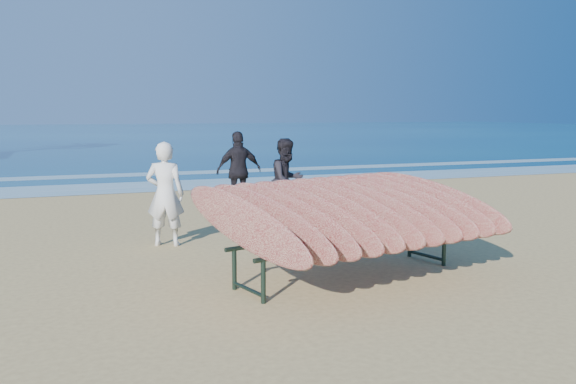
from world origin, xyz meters
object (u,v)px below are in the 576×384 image
object	(u,v)px
person_dark_a	(287,180)
person_dark_b	(239,171)
surfboard_rack	(347,211)
person_white	(165,194)

from	to	relation	value
person_dark_a	person_dark_b	xyz separation A→B (m)	(-0.45, 1.78, 0.04)
person_dark_b	surfboard_rack	bearing A→B (deg)	86.50
person_dark_a	person_white	bearing A→B (deg)	-176.73
surfboard_rack	person_dark_b	distance (m)	5.76
person_white	person_dark_a	distance (m)	2.84
surfboard_rack	person_dark_a	size ratio (longest dim) A/B	2.32
person_dark_a	person_dark_b	distance (m)	1.83
person_white	person_dark_b	distance (m)	3.70
surfboard_rack	person_white	world-z (taller)	person_white
surfboard_rack	person_dark_b	xyz separation A→B (m)	(0.22, 5.76, -0.00)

